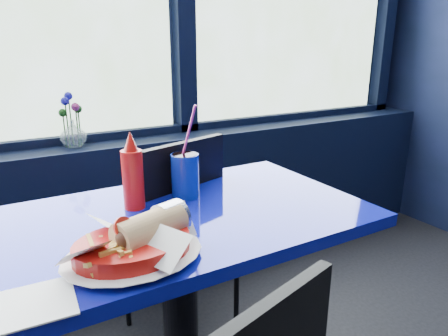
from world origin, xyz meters
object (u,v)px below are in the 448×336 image
Objects in this scene: flower_vase at (73,131)px; soda_cup at (185,175)px; ketchup_bottle at (133,175)px; food_basket at (135,244)px; near_table at (179,265)px; chair_near_back at (182,228)px.

soda_cup is (0.23, -0.74, -0.05)m from flower_vase.
flower_vase is 0.79× the size of soda_cup.
ketchup_bottle is 0.79× the size of soda_cup.
food_basket is 1.00× the size of soda_cup.
near_table is at bearing -49.67° from ketchup_bottle.
food_basket is 0.44m from soda_cup.
near_table is 0.36m from food_basket.
flower_vase is at bearing 93.67° from ketchup_bottle.
food_basket is 0.34m from ketchup_bottle.
ketchup_bottle is at bearing 79.33° from food_basket.
soda_cup reaches higher than flower_vase.
near_table is at bearing -125.68° from soda_cup.
soda_cup reaches higher than near_table.
food_basket is at bearing -92.83° from flower_vase.
ketchup_bottle is at bearing 22.39° from chair_near_back.
soda_cup reaches higher than food_basket.
ketchup_bottle is (-0.25, -0.21, 0.33)m from chair_near_back.
food_basket is at bearing -131.11° from soda_cup.
ketchup_bottle is 0.19m from soda_cup.
food_basket is at bearing -107.43° from ketchup_bottle.
soda_cup is at bearing 54.60° from chair_near_back.
near_table is 0.93m from flower_vase.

